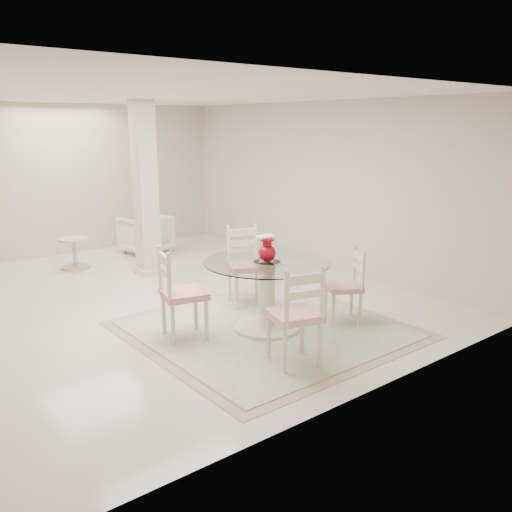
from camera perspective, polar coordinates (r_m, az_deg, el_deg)
ground at (r=7.55m, az=-9.94°, el=-4.51°), size 7.00×7.00×0.00m
room_shell at (r=7.20m, az=-10.55°, el=9.67°), size 6.02×7.02×2.71m
column at (r=8.62m, az=-11.58°, el=6.88°), size 0.30×0.30×2.70m
area_rug at (r=6.37m, az=1.13°, el=-7.72°), size 2.89×2.89×0.02m
dining_table at (r=6.23m, az=1.15°, el=-4.18°), size 1.43×1.43×0.83m
red_vase at (r=6.08m, az=1.16°, el=0.79°), size 0.24×0.20×0.31m
dining_chair_east at (r=6.54m, az=9.74°, el=-2.58°), size 0.54×0.54×0.99m
dining_chair_north at (r=7.13m, az=-1.17°, el=-0.34°), size 0.60×0.60×1.15m
dining_chair_west at (r=5.97m, az=-8.30°, el=-3.28°), size 0.56×0.56×1.15m
dining_chair_south at (r=5.25m, az=4.43°, el=-5.58°), size 0.56×0.56×1.14m
armchair_white at (r=10.22m, az=-11.54°, el=2.26°), size 0.89×0.91×0.71m
side_table at (r=9.45m, az=-18.54°, el=0.15°), size 0.49×0.49×0.51m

